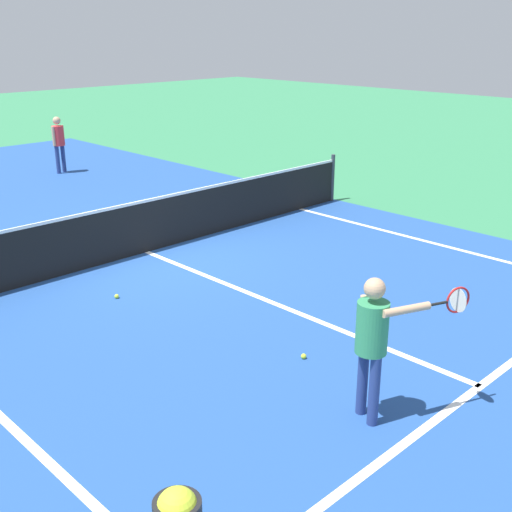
{
  "coord_description": "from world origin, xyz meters",
  "views": [
    {
      "loc": [
        -6.23,
        -9.17,
        3.81
      ],
      "look_at": [
        -0.71,
        -3.53,
        1.0
      ],
      "focal_mm": 45.35,
      "sensor_mm": 36.0,
      "label": 1
    }
  ],
  "objects_px": {
    "net": "(145,226)",
    "player_near": "(374,334)",
    "tennis_ball_near_net": "(117,296)",
    "player_far": "(59,139)",
    "tennis_ball_mid_court": "(304,356)"
  },
  "relations": [
    {
      "from": "player_near",
      "to": "tennis_ball_mid_court",
      "type": "height_order",
      "value": "player_near"
    },
    {
      "from": "net",
      "to": "player_far",
      "type": "distance_m",
      "value": 7.48
    },
    {
      "from": "net",
      "to": "tennis_ball_near_net",
      "type": "bearing_deg",
      "value": -137.41
    },
    {
      "from": "net",
      "to": "player_near",
      "type": "relative_size",
      "value": 6.75
    },
    {
      "from": "tennis_ball_near_net",
      "to": "net",
      "type": "bearing_deg",
      "value": 42.59
    },
    {
      "from": "net",
      "to": "tennis_ball_mid_court",
      "type": "height_order",
      "value": "net"
    },
    {
      "from": "player_near",
      "to": "tennis_ball_near_net",
      "type": "relative_size",
      "value": 23.51
    },
    {
      "from": "net",
      "to": "player_near",
      "type": "distance_m",
      "value": 6.07
    },
    {
      "from": "player_near",
      "to": "player_far",
      "type": "distance_m",
      "value": 13.51
    },
    {
      "from": "tennis_ball_mid_court",
      "to": "tennis_ball_near_net",
      "type": "distance_m",
      "value": 3.23
    },
    {
      "from": "player_near",
      "to": "tennis_ball_near_net",
      "type": "height_order",
      "value": "player_near"
    },
    {
      "from": "net",
      "to": "player_far",
      "type": "height_order",
      "value": "player_far"
    },
    {
      "from": "player_far",
      "to": "tennis_ball_mid_court",
      "type": "height_order",
      "value": "player_far"
    },
    {
      "from": "player_near",
      "to": "tennis_ball_near_net",
      "type": "distance_m",
      "value": 4.57
    },
    {
      "from": "net",
      "to": "player_far",
      "type": "xyz_separation_m",
      "value": [
        2.22,
        7.13,
        0.43
      ]
    }
  ]
}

